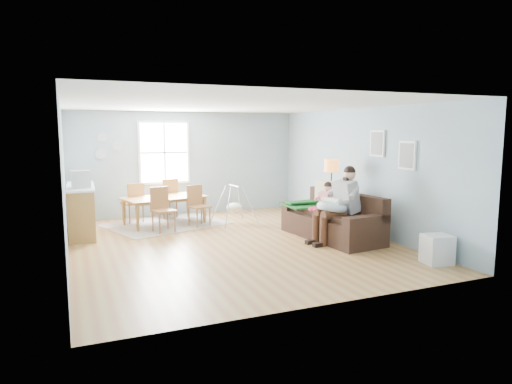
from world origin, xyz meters
name	(u,v)px	position (x,y,z in m)	size (l,w,h in m)	color
room	(231,120)	(0.00, 0.00, 2.42)	(8.40, 9.40, 3.90)	#9A6036
window	(164,153)	(-0.60, 3.46, 1.65)	(1.32, 0.08, 1.62)	white
pictures	(392,149)	(2.97, -1.05, 1.85)	(0.05, 1.34, 0.74)	white
wall_plates	(107,146)	(-2.00, 3.47, 1.83)	(0.67, 0.02, 0.66)	#A0B6C0
sofa	(334,222)	(2.11, -0.38, 0.33)	(1.23, 2.41, 0.94)	black
green_throw	(309,205)	(1.94, 0.38, 0.59)	(1.05, 0.91, 0.04)	#124E1C
beige_pillow	(326,193)	(2.29, 0.25, 0.85)	(0.15, 0.55, 0.55)	beige
father	(339,202)	(2.00, -0.72, 0.81)	(1.10, 0.54, 1.52)	gray
nursing_pillow	(332,207)	(1.83, -0.74, 0.73)	(0.60, 0.60, 0.16)	#A3B9CC
infant	(330,201)	(1.81, -0.70, 0.83)	(0.28, 0.44, 0.16)	white
toddler	(324,199)	(2.00, -0.16, 0.78)	(0.60, 0.38, 0.90)	silver
floor_lamp	(332,172)	(2.40, 0.22, 1.32)	(0.32, 0.32, 1.59)	black
storage_cube	(437,249)	(2.69, -2.63, 0.24)	(0.50, 0.46, 0.49)	silver
rug	(166,224)	(-0.83, 2.35, 0.01)	(2.61, 1.98, 0.01)	gray
dining_table	(165,211)	(-0.83, 2.35, 0.33)	(1.87, 1.04, 0.66)	olive
chair_sw	(162,206)	(-1.06, 1.59, 0.57)	(0.54, 0.54, 0.99)	brown
chair_se	(197,203)	(-0.18, 1.89, 0.54)	(0.54, 0.54, 0.95)	brown
chair_nw	(134,200)	(-1.48, 2.81, 0.55)	(0.56, 0.56, 0.97)	brown
chair_ne	(168,195)	(-0.60, 3.10, 0.58)	(0.57, 0.57, 1.01)	brown
counter	(81,210)	(-2.70, 1.97, 0.53)	(0.61, 1.90, 1.06)	olive
monitor	(80,179)	(-2.70, 1.61, 1.23)	(0.37, 0.35, 0.35)	#ADADB2
baby_swing	(234,207)	(0.70, 1.79, 0.41)	(0.97, 0.99, 0.92)	#ADADB2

